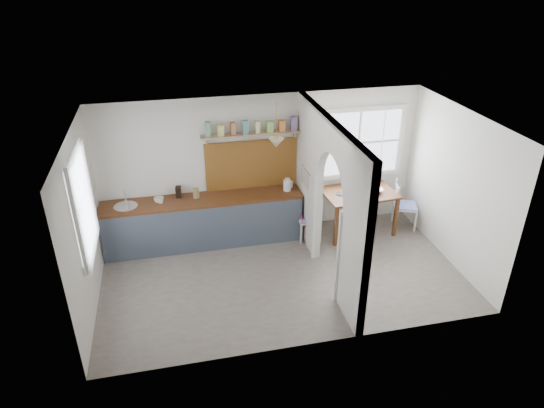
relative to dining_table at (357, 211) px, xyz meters
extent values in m
cube|color=slate|center=(-1.71, -1.12, -0.41)|extent=(5.80, 3.20, 0.01)
cube|color=silver|center=(-1.71, -1.12, 2.19)|extent=(5.80, 3.20, 0.01)
cube|color=silver|center=(-1.71, 0.48, 0.89)|extent=(5.80, 0.01, 2.60)
cube|color=silver|center=(-1.71, -2.72, 0.89)|extent=(5.80, 0.01, 2.60)
cube|color=silver|center=(-4.61, -1.12, 0.89)|extent=(0.01, 3.20, 2.60)
cube|color=silver|center=(1.19, -1.12, 0.89)|extent=(0.01, 3.20, 2.60)
cube|color=silver|center=(-1.01, -2.32, 0.89)|extent=(0.12, 0.80, 2.60)
cube|color=silver|center=(-1.01, -0.12, 0.89)|extent=(0.12, 1.20, 2.60)
cube|color=silver|center=(-1.01, -1.32, 1.67)|extent=(0.12, 1.20, 1.05)
cube|color=brown|center=(-2.84, 0.18, 0.47)|extent=(3.50, 0.60, 0.05)
cube|color=#525A6A|center=(-2.84, -0.10, 0.02)|extent=(3.50, 0.03, 0.85)
cube|color=black|center=(-2.84, 0.23, 0.02)|extent=(3.46, 0.45, 0.85)
cylinder|color=silver|center=(-4.14, 0.18, 0.48)|extent=(0.40, 0.40, 0.02)
cube|color=brown|center=(-1.92, 0.46, 0.94)|extent=(1.65, 0.03, 0.90)
cube|color=#9F7B5F|center=(-1.92, 0.37, 1.54)|extent=(1.75, 0.20, 0.03)
cube|color=#528862|center=(-2.66, 0.37, 1.65)|extent=(0.09, 0.09, 0.18)
cube|color=#A7A54D|center=(-2.45, 0.37, 1.65)|extent=(0.09, 0.09, 0.18)
cube|color=brown|center=(-2.23, 0.37, 1.65)|extent=(0.09, 0.09, 0.18)
cube|color=#3F6F74|center=(-2.02, 0.37, 1.65)|extent=(0.09, 0.09, 0.18)
cube|color=tan|center=(-1.81, 0.37, 1.65)|extent=(0.09, 0.09, 0.18)
cube|color=#7EAE53|center=(-1.60, 0.37, 1.65)|extent=(0.09, 0.09, 0.18)
cube|color=#C3641F|center=(-1.38, 0.37, 1.65)|extent=(0.09, 0.09, 0.18)
cube|color=slate|center=(-1.17, 0.37, 1.65)|extent=(0.09, 0.09, 0.18)
cone|color=#F0E0C3|center=(-1.56, 0.03, 1.47)|extent=(0.26, 0.26, 0.16)
cylinder|color=silver|center=(-1.10, -0.22, 1.04)|extent=(0.02, 0.50, 0.02)
imported|color=white|center=(-3.56, 0.18, 0.55)|extent=(0.15, 0.15, 0.11)
imported|color=#E7EACA|center=(-3.61, 0.22, 0.54)|extent=(0.13, 0.13, 0.10)
cube|color=black|center=(-3.24, 0.35, 0.59)|extent=(0.11, 0.14, 0.19)
cylinder|color=olive|center=(-2.94, 0.24, 0.58)|extent=(0.13, 0.13, 0.18)
cube|color=#C42D75|center=(-1.13, -0.15, -0.13)|extent=(0.02, 0.03, 0.56)
cube|color=#BA4514|center=(-1.13, -0.17, -0.16)|extent=(0.02, 0.03, 0.44)
imported|color=white|center=(0.28, -0.06, 0.44)|extent=(0.28, 0.28, 0.07)
imported|color=gray|center=(-0.21, -0.18, 0.46)|extent=(0.12, 0.12, 0.10)
cylinder|color=black|center=(-0.37, -0.02, 0.42)|extent=(0.16, 0.16, 0.01)
imported|color=#60416E|center=(0.06, 0.16, 0.51)|extent=(0.25, 0.25, 0.20)
camera|label=1|loc=(-3.30, -7.43, 4.31)|focal=32.00mm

